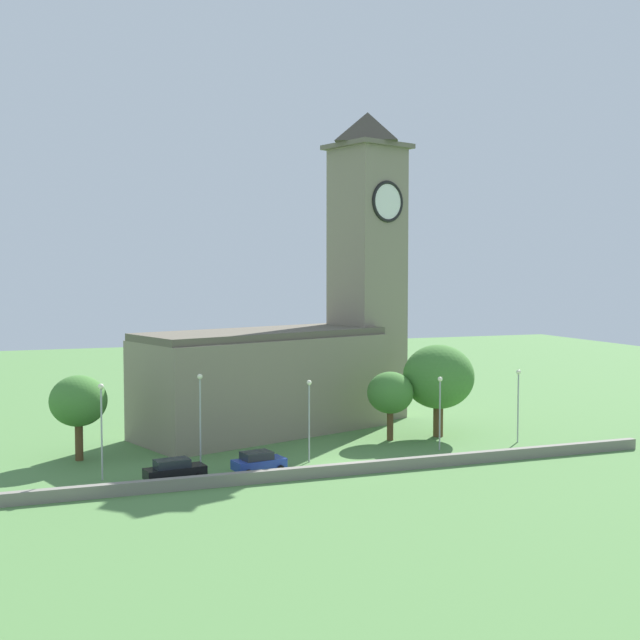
{
  "coord_description": "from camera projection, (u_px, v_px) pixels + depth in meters",
  "views": [
    {
      "loc": [
        -24.65,
        -61.28,
        16.12
      ],
      "look_at": [
        0.2,
        7.13,
        11.77
      ],
      "focal_mm": 45.62,
      "sensor_mm": 36.0,
      "label": 1
    }
  ],
  "objects": [
    {
      "name": "streetlamp_west_mid",
      "position": [
        200.0,
        407.0,
        65.47
      ],
      "size": [
        0.44,
        0.44,
        7.89
      ],
      "color": "#9EA0A5",
      "rests_on": "ground"
    },
    {
      "name": "tree_by_tower",
      "position": [
        439.0,
        377.0,
        79.07
      ],
      "size": [
        6.93,
        6.93,
        9.01
      ],
      "color": "brown",
      "rests_on": "ground"
    },
    {
      "name": "streetlamp_central",
      "position": [
        309.0,
        407.0,
        68.45
      ],
      "size": [
        0.44,
        0.44,
        7.0
      ],
      "color": "#9EA0A5",
      "rests_on": "ground"
    },
    {
      "name": "streetlamp_west_end",
      "position": [
        101.0,
        416.0,
        62.47
      ],
      "size": [
        0.44,
        0.44,
        7.52
      ],
      "color": "#9EA0A5",
      "rests_on": "ground"
    },
    {
      "name": "quay_barrier",
      "position": [
        358.0,
        468.0,
        64.73
      ],
      "size": [
        54.38,
        0.7,
        0.93
      ],
      "primitive_type": "cube",
      "color": "gray",
      "rests_on": "ground"
    },
    {
      "name": "streetlamp_east_end",
      "position": [
        518.0,
        394.0,
        76.46
      ],
      "size": [
        0.44,
        0.44,
        6.9
      ],
      "color": "#9EA0A5",
      "rests_on": "ground"
    },
    {
      "name": "car_blue",
      "position": [
        258.0,
        462.0,
        65.13
      ],
      "size": [
        4.44,
        2.89,
        1.7
      ],
      "color": "#233D9E",
      "rests_on": "ground"
    },
    {
      "name": "streetlamp_east_mid",
      "position": [
        440.0,
        401.0,
        73.14
      ],
      "size": [
        0.44,
        0.44,
        6.66
      ],
      "color": "#9EA0A5",
      "rests_on": "ground"
    },
    {
      "name": "church",
      "position": [
        301.0,
        338.0,
        83.9
      ],
      "size": [
        31.41,
        17.93,
        33.41
      ],
      "color": "gray",
      "rests_on": "ground"
    },
    {
      "name": "tree_riverside_west",
      "position": [
        78.0,
        401.0,
        69.06
      ],
      "size": [
        4.85,
        4.85,
        7.31
      ],
      "color": "brown",
      "rests_on": "ground"
    },
    {
      "name": "ground_plane",
      "position": [
        291.0,
        433.0,
        80.93
      ],
      "size": [
        200.0,
        200.0,
        0.0
      ],
      "primitive_type": "plane",
      "color": "#517F42"
    },
    {
      "name": "tree_riverside_east",
      "position": [
        390.0,
        393.0,
        77.39
      ],
      "size": [
        4.43,
        4.43,
        6.58
      ],
      "color": "brown",
      "rests_on": "ground"
    },
    {
      "name": "car_black",
      "position": [
        174.0,
        470.0,
        62.42
      ],
      "size": [
        4.89,
        2.6,
        1.73
      ],
      "color": "black",
      "rests_on": "ground"
    }
  ]
}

